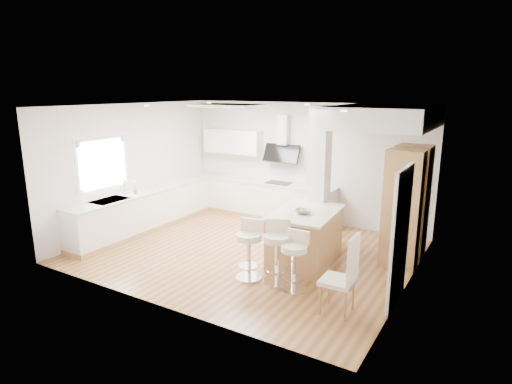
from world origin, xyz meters
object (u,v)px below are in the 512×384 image
Objects in this scene: bar_stool_c at (294,258)px; dining_chair at (345,273)px; bar_stool_b at (277,248)px; peninsula at (305,236)px; bar_stool_a at (249,246)px.

bar_stool_c is 0.81× the size of dining_chair.
dining_chair is at bearing -42.37° from bar_stool_b.
peninsula is 1.24m from bar_stool_a.
bar_stool_b is 0.89× the size of dining_chair.
peninsula is at bearing 104.65° from bar_stool_c.
dining_chair reaches higher than bar_stool_c.
dining_chair reaches higher than bar_stool_b.
dining_chair is (0.93, -0.31, 0.09)m from bar_stool_c.
bar_stool_c is at bearing -78.22° from peninsula.
bar_stool_c is (0.33, -1.14, 0.05)m from peninsula.
peninsula reaches higher than bar_stool_c.
peninsula is 1.74× the size of bar_stool_c.
bar_stool_b is at bearing 0.14° from bar_stool_a.
peninsula is at bearing 129.36° from dining_chair.
bar_stool_b is at bearing -96.16° from peninsula.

